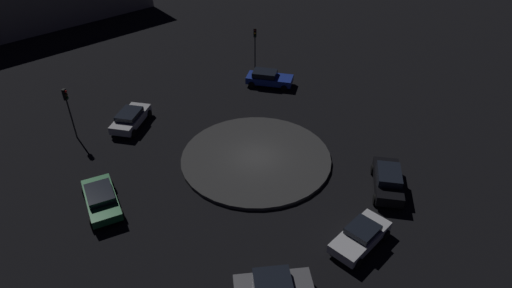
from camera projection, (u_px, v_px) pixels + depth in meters
The scene contains 10 objects.
ground_plane at pixel (256, 159), 32.92m from camera, with size 117.91×117.91×0.00m, color black.
roundabout_island at pixel (256, 158), 32.84m from camera, with size 11.33×11.33×0.27m, color #383838.
car_blue at pixel (268, 78), 42.43m from camera, with size 4.30×4.60×1.45m.
car_silver at pixel (131, 118), 36.32m from camera, with size 4.52×4.16×1.42m.
car_black at pixel (388, 180), 29.61m from camera, with size 4.67×4.12×1.60m.
car_grey at pixel (273, 287), 22.59m from camera, with size 3.25×4.53×1.46m.
car_white at pixel (361, 236), 25.61m from camera, with size 3.08×4.54×1.33m.
car_green at pixel (101, 198), 28.23m from camera, with size 4.49×2.14×1.34m.
traffic_light_southwest at pixel (68, 104), 33.50m from camera, with size 0.38×0.39×4.43m.
traffic_light_northwest at pixel (255, 41), 43.95m from camera, with size 0.40×0.37×4.47m.
Camera 1 is at (23.36, -11.96, 19.90)m, focal length 30.38 mm.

